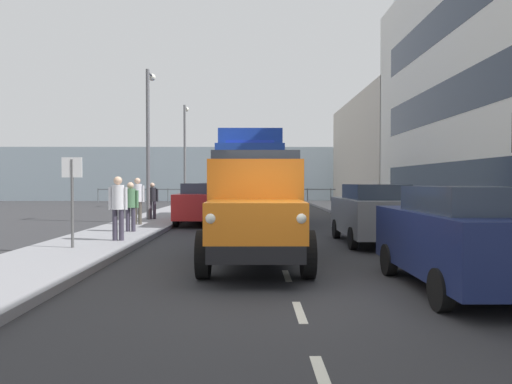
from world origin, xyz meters
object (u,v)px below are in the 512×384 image
Objects in this scene: car_white_oppositeside_2 at (221,195)px; street_sign at (72,186)px; pedestrian_in_dark_coat at (118,203)px; car_navy_kerbside_near at (464,237)px; pedestrian_strolling at (152,198)px; car_maroon_oppositeside_1 at (215,198)px; car_grey_kerbside_1 at (373,213)px; pedestrian_by_lamp at (137,197)px; car_red_oppositeside_0 at (202,203)px; pedestrian_near_railing at (131,203)px; lorry_cargo_blue at (251,175)px; lamp_post_far at (185,146)px; lamp_post_promenade at (149,131)px; truck_vintage_orange at (255,211)px.

car_white_oppositeside_2 is 1.99× the size of street_sign.
street_sign is (0.73, 1.44, 0.48)m from pedestrian_in_dark_coat.
pedestrian_strolling is (7.92, -13.26, 0.19)m from car_navy_kerbside_near.
car_white_oppositeside_2 is 11.34m from pedestrian_strolling.
car_maroon_oppositeside_1 is 2.28× the size of pedestrian_in_dark_coat.
car_navy_kerbside_near is at bearing 142.50° from pedestrian_in_dark_coat.
car_grey_kerbside_1 is 10.77m from pedestrian_strolling.
pedestrian_in_dark_coat is 5.02m from pedestrian_by_lamp.
pedestrian_near_railing is at bearing 67.54° from car_red_oppositeside_0.
lorry_cargo_blue reaches higher than pedestrian_near_railing.
pedestrian_strolling reaches higher than car_grey_kerbside_1.
pedestrian_by_lamp is 0.26× the size of lamp_post_far.
lamp_post_promenade reaches higher than car_navy_kerbside_near.
lamp_post_promenade is (0.79, -7.58, 2.82)m from pedestrian_in_dark_coat.
car_navy_kerbside_near is 2.57× the size of pedestrian_strolling.
street_sign is (4.56, -1.80, 0.50)m from truck_vintage_orange.
lorry_cargo_blue is 1.83× the size of car_white_oppositeside_2.
pedestrian_in_dark_coat is at bearing 83.10° from car_maroon_oppositeside_1.
pedestrian_in_dark_coat is 0.79× the size of street_sign.
car_navy_kerbside_near is 19.70m from car_maroon_oppositeside_1.
pedestrian_strolling is at bearing -85.58° from pedestrian_near_railing.
car_white_oppositeside_2 is at bearing -96.54° from pedestrian_near_railing.
street_sign is at bearing 89.69° from pedestrian_strolling.
car_grey_kerbside_1 is at bearing 149.96° from pedestrian_by_lamp.
lorry_cargo_blue is 4.51m from pedestrian_strolling.
car_navy_kerbside_near is at bearing 126.89° from pedestrian_by_lamp.
pedestrian_by_lamp is 1.12× the size of pedestrian_strolling.
truck_vintage_orange reaches higher than pedestrian_in_dark_coat.
pedestrian_in_dark_coat is (1.61, 6.95, 0.31)m from car_red_oppositeside_0.
pedestrian_in_dark_coat is at bearing -40.23° from truck_vintage_orange.
street_sign is at bearing 81.00° from car_maroon_oppositeside_1.
lorry_cargo_blue is (0.17, -10.23, 0.90)m from truck_vintage_orange.
pedestrian_near_railing is at bearing 80.24° from car_maroon_oppositeside_1.
car_red_oppositeside_0 is 2.62× the size of pedestrian_by_lamp.
car_maroon_oppositeside_1 is 14.98m from street_sign.
car_red_oppositeside_0 is at bearing -65.78° from car_navy_kerbside_near.
truck_vintage_orange is 6.97m from pedestrian_near_railing.
car_red_oppositeside_0 and car_maroon_oppositeside_1 have the same top height.
lorry_cargo_blue is at bearing 107.89° from car_maroon_oppositeside_1.
lamp_post_far reaches higher than street_sign.
car_grey_kerbside_1 is at bearing 165.16° from pedestrian_near_railing.
truck_vintage_orange is at bearing 95.74° from car_white_oppositeside_2.
pedestrian_near_railing is (0.27, -2.40, -0.11)m from pedestrian_in_dark_coat.
truck_vintage_orange is at bearing 101.88° from lamp_post_far.
lamp_post_promenade is at bearing -7.59° from lorry_cargo_blue.
pedestrian_in_dark_coat reaches higher than car_navy_kerbside_near.
lamp_post_far reaches higher than pedestrian_near_railing.
car_grey_kerbside_1 is 0.87× the size of car_red_oppositeside_0.
pedestrian_in_dark_coat is at bearing 62.36° from lorry_cargo_blue.
car_grey_kerbside_1 is 8.63m from car_red_oppositeside_0.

